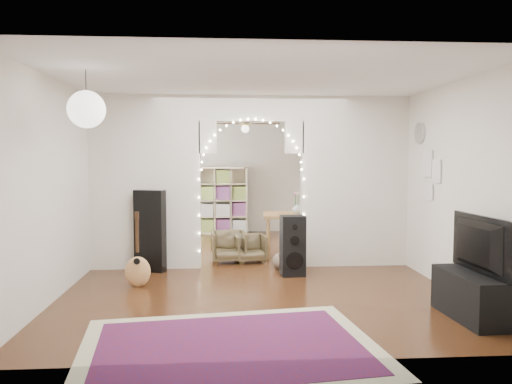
{
  "coord_description": "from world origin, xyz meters",
  "views": [
    {
      "loc": [
        -0.47,
        -7.86,
        1.74
      ],
      "look_at": [
        0.1,
        0.3,
        1.17
      ],
      "focal_mm": 35.0,
      "sensor_mm": 36.0,
      "label": 1
    }
  ],
  "objects": [
    {
      "name": "media_console",
      "position": [
        2.2,
        -2.76,
        0.25
      ],
      "size": [
        0.45,
        1.02,
        0.5
      ],
      "primitive_type": "cube",
      "rotation": [
        0.0,
        0.0,
        0.05
      ],
      "color": "black",
      "rests_on": "floor"
    },
    {
      "name": "window",
      "position": [
        -2.47,
        1.8,
        1.5
      ],
      "size": [
        0.04,
        1.2,
        1.4
      ],
      "primitive_type": "cube",
      "color": "white",
      "rests_on": "wall_left"
    },
    {
      "name": "picture_frames",
      "position": [
        2.48,
        -1.0,
        1.5
      ],
      "size": [
        0.02,
        0.5,
        0.7
      ],
      "primitive_type": null,
      "color": "white",
      "rests_on": "wall_right"
    },
    {
      "name": "area_rug",
      "position": [
        -0.4,
        -3.4,
        0.01
      ],
      "size": [
        2.93,
        2.33,
        0.02
      ],
      "primitive_type": "cube",
      "rotation": [
        0.0,
        0.0,
        0.12
      ],
      "color": "maroon",
      "rests_on": "floor"
    },
    {
      "name": "acoustic_guitar",
      "position": [
        -1.6,
        -1.17,
        0.38
      ],
      "size": [
        0.36,
        0.2,
        0.86
      ],
      "rotation": [
        0.0,
        0.0,
        -0.24
      ],
      "color": "#C1824D",
      "rests_on": "floor"
    },
    {
      "name": "dining_chair_left",
      "position": [
        0.0,
        0.35,
        0.23
      ],
      "size": [
        0.55,
        0.57,
        0.46
      ],
      "primitive_type": "imported",
      "rotation": [
        0.0,
        0.0,
        0.14
      ],
      "color": "#4B3F25",
      "rests_on": "floor"
    },
    {
      "name": "ceiling",
      "position": [
        0.0,
        0.0,
        2.7
      ],
      "size": [
        5.0,
        7.5,
        0.02
      ],
      "primitive_type": "cube",
      "color": "white",
      "rests_on": "wall_back"
    },
    {
      "name": "wall_clock",
      "position": [
        2.48,
        -0.6,
        2.1
      ],
      "size": [
        0.03,
        0.31,
        0.31
      ],
      "primitive_type": "cylinder",
      "rotation": [
        0.0,
        1.57,
        0.0
      ],
      "color": "white",
      "rests_on": "wall_right"
    },
    {
      "name": "paper_lantern",
      "position": [
        -1.9,
        -2.4,
        2.25
      ],
      "size": [
        0.4,
        0.4,
        0.4
      ],
      "primitive_type": "sphere",
      "color": "white",
      "rests_on": "ceiling"
    },
    {
      "name": "fairy_lights",
      "position": [
        0.0,
        -0.13,
        1.55
      ],
      "size": [
        1.64,
        0.04,
        1.6
      ],
      "primitive_type": null,
      "color": "#FFEABF",
      "rests_on": "divider_wall"
    },
    {
      "name": "tabby_cat",
      "position": [
        0.44,
        -0.27,
        0.15
      ],
      "size": [
        0.29,
        0.54,
        0.36
      ],
      "rotation": [
        0.0,
        0.0,
        0.18
      ],
      "color": "brown",
      "rests_on": "floor"
    },
    {
      "name": "flower_vase",
      "position": [
        0.86,
        0.76,
        0.85
      ],
      "size": [
        0.2,
        0.2,
        0.19
      ],
      "primitive_type": "imported",
      "rotation": [
        0.0,
        0.0,
        -0.07
      ],
      "color": "silver",
      "rests_on": "dining_table"
    },
    {
      "name": "wall_front",
      "position": [
        0.0,
        -3.75,
        1.35
      ],
      "size": [
        5.0,
        0.02,
        2.7
      ],
      "primitive_type": "cube",
      "color": "silver",
      "rests_on": "floor"
    },
    {
      "name": "floor",
      "position": [
        0.0,
        0.0,
        0.0
      ],
      "size": [
        7.5,
        7.5,
        0.0
      ],
      "primitive_type": "plane",
      "color": "black",
      "rests_on": "ground"
    },
    {
      "name": "dining_table",
      "position": [
        0.86,
        0.76,
        0.68
      ],
      "size": [
        1.26,
        0.89,
        0.76
      ],
      "rotation": [
        0.0,
        0.0,
        -0.07
      ],
      "color": "olive",
      "rests_on": "floor"
    },
    {
      "name": "wall_back",
      "position": [
        0.0,
        3.75,
        1.35
      ],
      "size": [
        5.0,
        0.02,
        2.7
      ],
      "primitive_type": "cube",
      "color": "silver",
      "rests_on": "floor"
    },
    {
      "name": "dining_chair_right",
      "position": [
        -0.36,
        0.35,
        0.26
      ],
      "size": [
        0.59,
        0.61,
        0.52
      ],
      "primitive_type": "imported",
      "rotation": [
        0.0,
        0.0,
        0.07
      ],
      "color": "#4B3F25",
      "rests_on": "floor"
    },
    {
      "name": "wall_left",
      "position": [
        -2.5,
        0.0,
        1.35
      ],
      "size": [
        0.02,
        7.5,
        2.7
      ],
      "primitive_type": "cube",
      "color": "silver",
      "rests_on": "floor"
    },
    {
      "name": "divider_wall",
      "position": [
        0.0,
        0.0,
        1.42
      ],
      "size": [
        5.0,
        0.2,
        2.7
      ],
      "color": "silver",
      "rests_on": "floor"
    },
    {
      "name": "floor_speaker",
      "position": [
        0.57,
        -0.65,
        0.44
      ],
      "size": [
        0.36,
        0.33,
        0.88
      ],
      "rotation": [
        0.0,
        0.0,
        0.06
      ],
      "color": "black",
      "rests_on": "floor"
    },
    {
      "name": "wall_right",
      "position": [
        2.5,
        0.0,
        1.35
      ],
      "size": [
        0.02,
        7.5,
        2.7
      ],
      "primitive_type": "cube",
      "color": "silver",
      "rests_on": "floor"
    },
    {
      "name": "guitar_case",
      "position": [
        -1.56,
        -0.25,
        0.62
      ],
      "size": [
        0.5,
        0.32,
        1.25
      ],
      "primitive_type": "cube",
      "rotation": [
        0.0,
        0.0,
        -0.37
      ],
      "color": "black",
      "rests_on": "floor"
    },
    {
      "name": "tv",
      "position": [
        2.2,
        -2.76,
        0.81
      ],
      "size": [
        0.2,
        1.08,
        0.62
      ],
      "primitive_type": "imported",
      "rotation": [
        0.0,
        0.0,
        1.62
      ],
      "color": "black",
      "rests_on": "media_console"
    },
    {
      "name": "ceiling_fan",
      "position": [
        0.0,
        2.0,
        2.4
      ],
      "size": [
        1.1,
        1.1,
        0.3
      ],
      "primitive_type": null,
      "color": "gold",
      "rests_on": "ceiling"
    },
    {
      "name": "bookcase",
      "position": [
        -0.63,
        3.5,
        0.76
      ],
      "size": [
        1.53,
        0.81,
        1.53
      ],
      "primitive_type": "cube",
      "rotation": [
        0.0,
        0.0,
        -0.31
      ],
      "color": "tan",
      "rests_on": "floor"
    }
  ]
}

